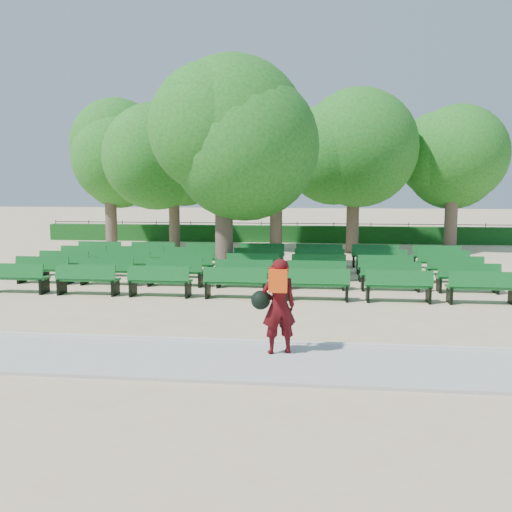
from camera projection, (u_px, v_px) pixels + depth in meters
The scene contains 9 objects.
ground at pixel (243, 287), 17.44m from camera, with size 120.00×120.00×0.00m, color #CBAF86.
paving at pixel (185, 359), 10.15m from camera, with size 30.00×2.20×0.06m, color #B1B1AC.
curb at pixel (199, 341), 11.28m from camera, with size 30.00×0.12×0.10m, color silver.
hedge at pixel (279, 234), 31.18m from camera, with size 26.00×0.70×0.90m, color #144D18.
fence at pixel (279, 241), 31.63m from camera, with size 26.00×0.10×1.02m, color black, non-canonical shape.
tree_line at pixel (272, 250), 27.30m from camera, with size 21.80×6.80×7.04m, color #24711F, non-canonical shape.
bench_array at pixel (252, 276), 18.97m from camera, with size 1.78×0.64×1.11m.
tree_among at pixel (223, 142), 18.63m from camera, with size 4.76×4.76×6.69m.
person at pixel (277, 305), 10.32m from camera, with size 0.87×0.60×1.74m.
Camera 1 is at (2.42, -17.02, 3.12)m, focal length 40.00 mm.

